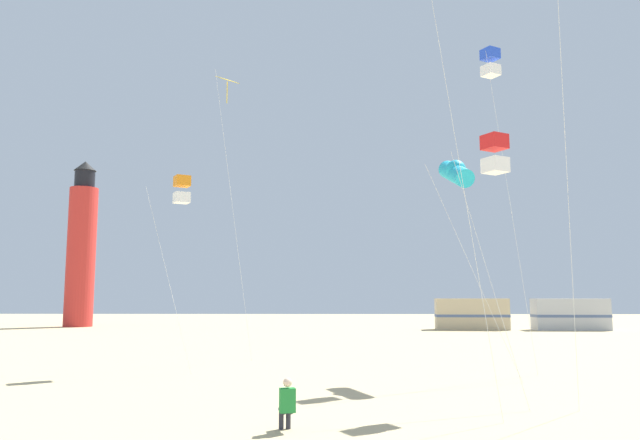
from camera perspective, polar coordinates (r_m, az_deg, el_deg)
The scene contains 9 objects.
kite_flyer_standing at distance 14.04m, azimuth -3.11°, elevation -16.64°, with size 0.42×0.55×1.16m.
kite_diamond_gold at distance 31.13m, azimuth -8.58°, elevation 11.57°, with size 2.06×2.06×13.83m.
kite_box_orange at distance 26.13m, azimuth -12.74°, elevation 2.76°, with size 2.14×1.66×7.94m.
kite_box_blue at distance 26.85m, azimuth 15.59°, elevation 13.87°, with size 1.73×1.64×13.06m.
kite_box_scarlet at distance 18.78m, azimuth 15.97°, elevation 5.92°, with size 1.76×1.76×7.67m.
kite_tube_cyan at distance 24.05m, azimuth 12.54°, elevation 4.32°, with size 3.25×3.08×8.35m.
lighthouse_distant at distance 66.43m, azimuth -21.33°, elevation -2.46°, with size 2.80×2.80×16.80m.
rv_van_tan at distance 57.65m, azimuth 13.93°, elevation -8.51°, with size 6.60×2.81×2.80m.
rv_van_silver at distance 59.67m, azimuth 22.26°, elevation -8.14°, with size 6.52×2.56×2.80m.
Camera 1 is at (0.60, -7.23, 2.92)m, focal length 34.36 mm.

